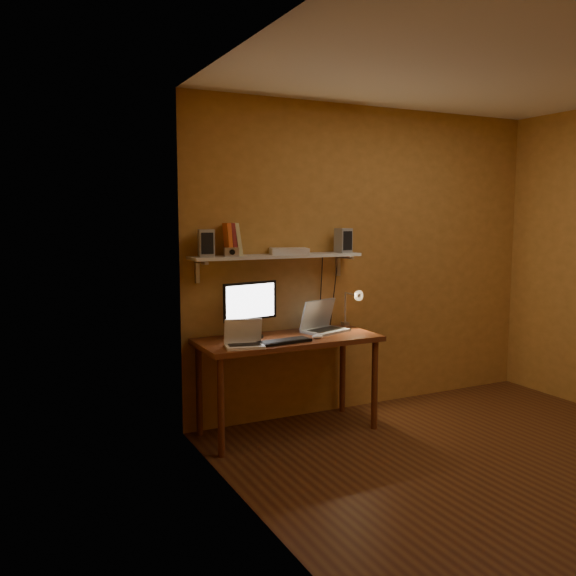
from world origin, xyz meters
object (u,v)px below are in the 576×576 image
desk (288,348)px  speaker_left (206,243)px  laptop (322,323)px  router (289,251)px  monitor (250,306)px  mouse (317,337)px  wall_shelf (277,257)px  desk_lamp (353,303)px  speaker_right (343,240)px  keyboard (284,341)px  netbook (244,339)px  shelf_camera (232,252)px

desk → speaker_left: size_ratio=6.95×
laptop → router: bearing=143.0°
speaker_left → monitor: bearing=-3.2°
laptop → mouse: 0.30m
wall_shelf → desk_lamp: 0.77m
desk → router: router is taller
laptop → speaker_right: 0.71m
laptop → desk_lamp: desk_lamp is taller
desk → speaker_left: (-0.58, 0.20, 0.81)m
laptop → desk_lamp: (0.31, 0.03, 0.14)m
keyboard → monitor: bearing=110.2°
netbook → laptop: bearing=30.9°
desk → shelf_camera: (-0.40, 0.14, 0.74)m
keyboard → desk: bearing=50.3°
netbook → wall_shelf: bearing=52.1°
mouse → speaker_left: speaker_left is taller
desk → laptop: 0.40m
speaker_right → keyboard: bearing=-161.1°
speaker_right → router: bearing=173.2°
mouse → desk_lamp: 0.59m
speaker_right → speaker_left: bearing=171.7°
laptop → shelf_camera: bearing=158.2°
keyboard → desk_lamp: size_ratio=1.07×
wall_shelf → speaker_right: size_ratio=7.05×
speaker_right → netbook: bearing=-169.0°
monitor → mouse: (0.44, -0.27, -0.22)m
speaker_left → speaker_right: bearing=9.6°
desk_lamp → router: (-0.56, 0.05, 0.44)m
speaker_left → shelf_camera: 0.20m
keyboard → router: 0.76m
wall_shelf → laptop: wall_shelf is taller
keyboard → mouse: (0.29, 0.03, 0.01)m
desk → keyboard: size_ratio=3.47×
desk_lamp → speaker_left: speaker_left is taller
netbook → speaker_right: bearing=31.4°
monitor → router: (0.36, 0.05, 0.41)m
laptop → keyboard: 0.54m
wall_shelf → router: 0.11m
wall_shelf → mouse: bearing=-62.4°
netbook → shelf_camera: bearing=97.3°
monitor → speaker_left: size_ratio=2.32×
laptop → desk_lamp: 0.34m
router → mouse: bearing=-76.3°
laptop → shelf_camera: (-0.75, 0.04, 0.59)m
netbook → shelf_camera: 0.67m
keyboard → shelf_camera: shelf_camera is taller
keyboard → desk_lamp: 0.85m
keyboard → shelf_camera: size_ratio=3.53×
speaker_right → laptop: bearing=-167.4°
wall_shelf → desk_lamp: size_ratio=3.73×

